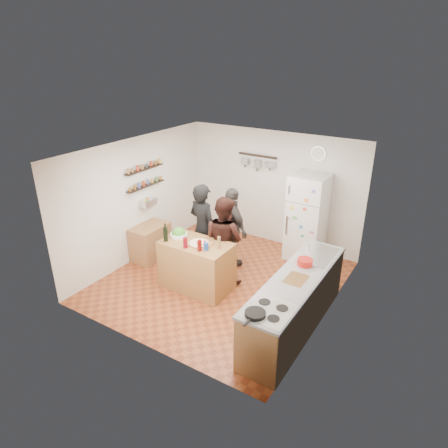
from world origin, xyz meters
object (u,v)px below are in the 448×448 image
Objects in this scene: fridge at (307,217)px; wall_clock at (318,154)px; person_back at (232,228)px; prep_island at (197,265)px; skillet at (255,314)px; salad_bowl at (179,235)px; wine_bottle at (166,235)px; salt_canister at (206,246)px; person_left at (203,228)px; person_center at (224,239)px; side_table at (151,242)px; counter_run at (295,304)px; pepper_mill at (219,243)px; red_bowl at (305,262)px.

fridge is 1.29m from wall_clock.
fridge is (1.12, 1.09, 0.08)m from person_back.
prep_island is 4.55× the size of skillet.
person_back reaches higher than salad_bowl.
wine_bottle is 0.81m from salt_canister.
person_center is at bearing -178.87° from person_left.
counter_run is at bearing -9.09° from side_table.
person_left reaches higher than salad_bowl.
side_table is at bearing 20.46° from person_left.
side_table is at bearing -142.29° from wall_clock.
side_table is (-3.44, 0.55, -0.09)m from counter_run.
pepper_mill is at bearing 135.64° from person_back.
salt_canister is 0.44× the size of wall_clock.
person_back reaches higher than wine_bottle.
person_back is 2.26m from counter_run.
wall_clock is (-0.65, 3.77, 1.20)m from skillet.
person_back is 1.99m from red_bowl.
pepper_mill is at bearing 153.12° from person_left.
salad_bowl is at bearing 149.60° from skillet.
person_left is at bearing 128.39° from salt_canister.
prep_island is 9.56× the size of salt_canister.
counter_run is at bearing 85.00° from skillet.
person_left reaches higher than red_bowl.
red_bowl reaches higher than side_table.
skillet is at bearing -36.79° from salt_canister.
pepper_mill is 2.80m from wall_clock.
red_bowl is (2.19, -0.34, 0.08)m from person_left.
person_back is at bearing 22.67° from side_table.
salad_bowl is at bearing 180.00° from pepper_mill.
side_table is at bearing 163.63° from salt_canister.
person_left is 2.22m from red_bowl.
fridge reaches higher than wine_bottle.
red_bowl reaches higher than skillet.
prep_island is at bearing -173.66° from pepper_mill.
person_left reaches higher than prep_island.
person_back is 5.45× the size of wall_clock.
pepper_mill reaches higher than prep_island.
fridge is at bearing 68.02° from salt_canister.
wine_bottle is 0.09× the size of counter_run.
fridge is 2.25× the size of side_table.
person_left reaches higher than person_center.
wall_clock reaches higher than skillet.
wine_bottle is 0.31× the size of side_table.
skillet is (1.42, -1.34, -0.05)m from pepper_mill.
person_center is 6.03× the size of skillet.
red_bowl is at bearing -69.57° from fridge.
pepper_mill is 0.74× the size of red_bowl.
skillet is at bearing 153.23° from person_back.
wine_bottle reaches higher than pepper_mill.
wall_clock is at bearing -117.93° from person_left.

